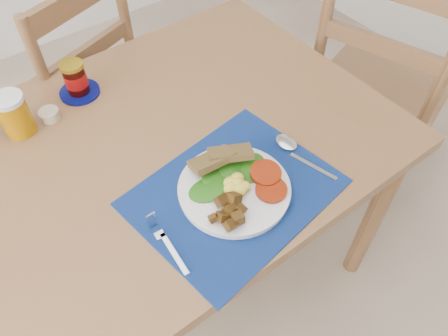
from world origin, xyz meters
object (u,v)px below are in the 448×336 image
Objects in this scene: chair_far at (75,75)px; breakfast_plate at (233,189)px; juice_glass at (15,116)px; chair_end at (383,69)px; jam_on_saucer at (76,81)px.

breakfast_plate is at bearing 73.70° from chair_far.
breakfast_plate is at bearing -57.83° from juice_glass.
chair_far is at bearing 34.93° from chair_end.
breakfast_plate is at bearing 85.48° from chair_end.
breakfast_plate is (0.05, -0.87, 0.19)m from chair_far.
chair_end is at bearing -15.70° from juice_glass.
chair_end is 1.04m from jam_on_saucer.
jam_on_saucer reaches higher than breakfast_plate.
chair_far is 1.11m from chair_end.
chair_far is 0.93× the size of chair_end.
chair_far is 0.89m from breakfast_plate.
chair_end is 1.21m from juice_glass.
breakfast_plate is at bearing -76.84° from jam_on_saucer.
breakfast_plate is 0.61m from juice_glass.
juice_glass is at bearing 32.85° from chair_far.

